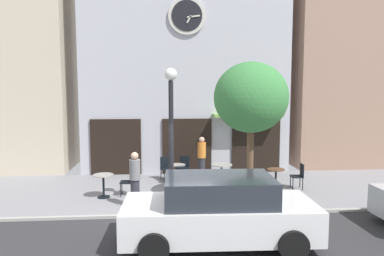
% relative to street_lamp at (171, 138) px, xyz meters
% --- Properties ---
extents(ground_plane, '(27.95, 11.04, 0.13)m').
position_rel_street_lamp_xyz_m(ground_plane, '(-0.02, -0.94, -2.11)').
color(ground_plane, gray).
extents(clock_building, '(8.81, 3.58, 11.81)m').
position_rel_street_lamp_xyz_m(clock_building, '(0.77, 5.73, 4.02)').
color(clock_building, '#B2B2BC').
rests_on(clock_building, ground_plane).
extents(neighbor_building_right, '(5.45, 4.26, 14.36)m').
position_rel_street_lamp_xyz_m(neighbor_building_right, '(8.42, 6.71, 5.10)').
color(neighbor_building_right, '#9E7A66').
rests_on(neighbor_building_right, ground_plane).
extents(street_lamp, '(0.36, 0.36, 4.11)m').
position_rel_street_lamp_xyz_m(street_lamp, '(0.00, 0.00, 0.00)').
color(street_lamp, black).
rests_on(street_lamp, ground_plane).
extents(street_tree, '(2.19, 1.97, 4.31)m').
position_rel_street_lamp_xyz_m(street_tree, '(2.34, 0.02, 1.16)').
color(street_tree, brown).
rests_on(street_tree, ground_plane).
extents(cafe_table_leftmost, '(0.65, 0.65, 0.76)m').
position_rel_street_lamp_xyz_m(cafe_table_leftmost, '(-2.17, 1.26, -1.57)').
color(cafe_table_leftmost, black).
rests_on(cafe_table_leftmost, ground_plane).
extents(cafe_table_center, '(0.62, 0.62, 0.74)m').
position_rel_street_lamp_xyz_m(cafe_table_center, '(0.27, 2.75, -1.60)').
color(cafe_table_center, black).
rests_on(cafe_table_center, ground_plane).
extents(cafe_table_rightmost, '(0.80, 0.80, 0.72)m').
position_rel_street_lamp_xyz_m(cafe_table_rightmost, '(1.94, 2.77, -1.55)').
color(cafe_table_rightmost, black).
rests_on(cafe_table_rightmost, ground_plane).
extents(cafe_table_near_curb, '(0.62, 0.62, 0.72)m').
position_rel_street_lamp_xyz_m(cafe_table_near_curb, '(3.72, 1.81, -1.61)').
color(cafe_table_near_curb, black).
rests_on(cafe_table_near_curb, ground_plane).
extents(cafe_chair_by_entrance, '(0.47, 0.47, 0.90)m').
position_rel_street_lamp_xyz_m(cafe_chair_by_entrance, '(2.81, 2.73, -1.56)').
color(cafe_chair_by_entrance, black).
rests_on(cafe_chair_by_entrance, ground_plane).
extents(cafe_chair_facing_wall, '(0.44, 0.44, 0.90)m').
position_rel_street_lamp_xyz_m(cafe_chair_facing_wall, '(4.54, 1.75, -1.56)').
color(cafe_chair_facing_wall, black).
rests_on(cafe_chair_facing_wall, ground_plane).
extents(cafe_chair_outer, '(0.52, 0.52, 0.90)m').
position_rel_street_lamp_xyz_m(cafe_chair_outer, '(-0.14, 3.45, -1.56)').
color(cafe_chair_outer, black).
rests_on(cafe_chair_outer, ground_plane).
extents(cafe_chair_right_end, '(0.52, 0.52, 0.90)m').
position_rel_street_lamp_xyz_m(cafe_chair_right_end, '(0.58, 3.54, -1.56)').
color(cafe_chair_right_end, black).
rests_on(cafe_chair_right_end, ground_plane).
extents(cafe_chair_near_lamp, '(0.41, 0.41, 0.90)m').
position_rel_street_lamp_xyz_m(cafe_chair_near_lamp, '(-1.38, 1.44, -1.56)').
color(cafe_chair_near_lamp, black).
rests_on(cafe_chair_near_lamp, ground_plane).
extents(pedestrian_orange, '(0.40, 0.40, 1.67)m').
position_rel_street_lamp_xyz_m(pedestrian_orange, '(1.27, 3.46, -1.22)').
color(pedestrian_orange, '#2D2D38').
rests_on(pedestrian_orange, ground_plane).
extents(pedestrian_grey, '(0.39, 0.39, 1.67)m').
position_rel_street_lamp_xyz_m(pedestrian_grey, '(-1.07, 0.15, -1.22)').
color(pedestrian_grey, '#2D2D38').
rests_on(pedestrian_grey, ground_plane).
extents(parked_car_white, '(4.35, 2.13, 1.55)m').
position_rel_street_lamp_xyz_m(parked_car_white, '(1.01, -2.56, -1.33)').
color(parked_car_white, white).
rests_on(parked_car_white, ground_plane).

